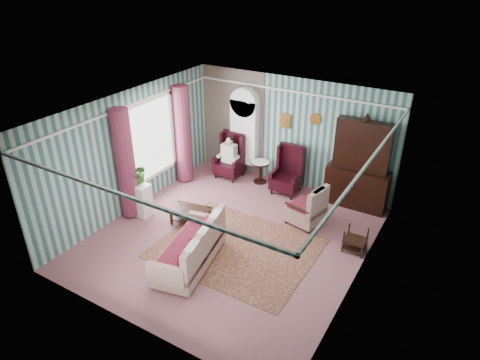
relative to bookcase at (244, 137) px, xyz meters
The scene contains 17 objects.
floor 3.34m from the bookcase, 64.58° to the right, with size 6.00×6.00×0.00m, color #844D55.
room_shell 2.90m from the bookcase, 74.62° to the right, with size 5.53×6.02×2.91m.
bookcase is the anchor object (origin of this frame).
dresser_hutch 3.25m from the bookcase, ahead, with size 1.50×0.56×2.36m, color black.
wingback_left 0.68m from the bookcase, 122.66° to the right, with size 0.76×0.80×1.25m, color black.
wingback_right 1.63m from the bookcase, 14.57° to the right, with size 0.76×0.80×1.25m, color black.
seated_woman 0.70m from the bookcase, 122.66° to the right, with size 0.44×0.40×1.18m, color white, non-canonical shape.
round_side_table 1.07m from the bookcase, 20.27° to the right, with size 0.50×0.50×0.60m, color black.
nest_table 4.37m from the bookcase, 26.92° to the right, with size 0.45×0.38×0.54m, color black.
plant_stand 3.39m from the bookcase, 108.49° to the right, with size 0.55×0.35×0.80m, color white.
rug 3.72m from the bookcase, 62.28° to the right, with size 3.20×2.60×0.01m, color #49181D.
sofa 4.29m from the bookcase, 74.76° to the right, with size 1.93×1.08×0.96m, color beige.
floral_armchair 2.97m from the bookcase, 30.72° to the right, with size 0.81×0.79×1.08m, color beige.
coffee_table 3.01m from the bookcase, 85.34° to the right, with size 0.89×0.52×0.38m, color black.
potted_plant_a 3.38m from the bookcase, 108.80° to the right, with size 0.37×0.32×0.41m, color #21571B.
potted_plant_b 3.19m from the bookcase, 108.85° to the right, with size 0.25×0.20×0.45m, color #184E18.
potted_plant_c 3.31m from the bookcase, 109.04° to the right, with size 0.23×0.23×0.41m, color #244D18.
Camera 1 is at (4.13, -6.60, 5.54)m, focal length 32.00 mm.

